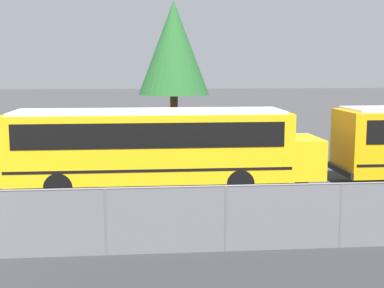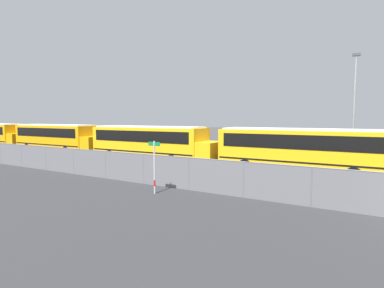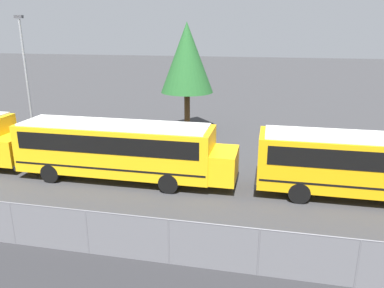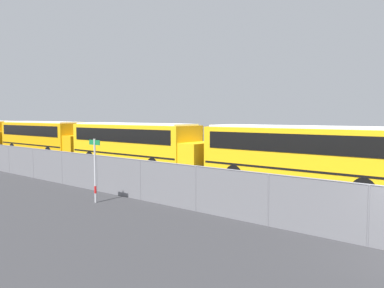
% 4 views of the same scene
% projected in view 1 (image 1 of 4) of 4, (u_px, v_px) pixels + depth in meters
% --- Properties ---
extents(school_bus_4, '(11.79, 2.62, 3.10)m').
position_uv_depth(school_bus_4, '(157.00, 143.00, 20.02)').
color(school_bus_4, yellow).
rests_on(school_bus_4, ground_plane).
extents(tree_0, '(4.00, 4.00, 8.32)m').
position_uv_depth(tree_0, '(174.00, 48.00, 29.92)').
color(tree_0, '#51381E').
rests_on(tree_0, ground_plane).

